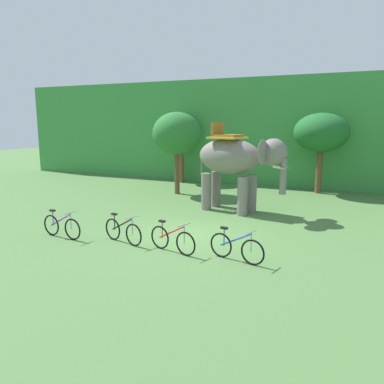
{
  "coord_description": "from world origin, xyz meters",
  "views": [
    {
      "loc": [
        5.08,
        -11.08,
        3.76
      ],
      "look_at": [
        -0.32,
        1.0,
        1.3
      ],
      "focal_mm": 35.07,
      "sensor_mm": 36.0,
      "label": 1
    }
  ],
  "objects_px": {
    "tree_far_left": "(182,133)",
    "tree_center_right": "(177,134)",
    "bike_black": "(123,231)",
    "bike_blue": "(236,247)",
    "bike_purple": "(62,226)",
    "tree_right": "(321,133)",
    "bike_red": "(172,239)",
    "elephant": "(236,160)"
  },
  "relations": [
    {
      "from": "tree_far_left",
      "to": "tree_center_right",
      "type": "distance_m",
      "value": 3.87
    },
    {
      "from": "bike_black",
      "to": "bike_blue",
      "type": "relative_size",
      "value": 0.99
    },
    {
      "from": "tree_far_left",
      "to": "bike_purple",
      "type": "height_order",
      "value": "tree_far_left"
    },
    {
      "from": "bike_purple",
      "to": "bike_blue",
      "type": "xyz_separation_m",
      "value": [
        5.92,
        0.3,
        0.0
      ]
    },
    {
      "from": "bike_purple",
      "to": "bike_blue",
      "type": "bearing_deg",
      "value": 2.94
    },
    {
      "from": "tree_right",
      "to": "bike_red",
      "type": "xyz_separation_m",
      "value": [
        -2.9,
        -11.63,
        -2.83
      ]
    },
    {
      "from": "tree_center_right",
      "to": "bike_black",
      "type": "height_order",
      "value": "tree_center_right"
    },
    {
      "from": "tree_center_right",
      "to": "tree_right",
      "type": "height_order",
      "value": "tree_center_right"
    },
    {
      "from": "tree_far_left",
      "to": "elephant",
      "type": "bearing_deg",
      "value": -48.62
    },
    {
      "from": "bike_blue",
      "to": "tree_right",
      "type": "bearing_deg",
      "value": 85.18
    },
    {
      "from": "bike_purple",
      "to": "tree_far_left",
      "type": "bearing_deg",
      "value": 96.71
    },
    {
      "from": "tree_right",
      "to": "bike_black",
      "type": "bearing_deg",
      "value": -112.36
    },
    {
      "from": "tree_far_left",
      "to": "bike_black",
      "type": "xyz_separation_m",
      "value": [
        3.6,
        -11.81,
        -2.74
      ]
    },
    {
      "from": "elephant",
      "to": "bike_blue",
      "type": "height_order",
      "value": "elephant"
    },
    {
      "from": "elephant",
      "to": "bike_purple",
      "type": "height_order",
      "value": "elephant"
    },
    {
      "from": "tree_far_left",
      "to": "bike_blue",
      "type": "relative_size",
      "value": 2.57
    },
    {
      "from": "elephant",
      "to": "bike_blue",
      "type": "distance_m",
      "value": 6.14
    },
    {
      "from": "bike_red",
      "to": "tree_center_right",
      "type": "bearing_deg",
      "value": 115.44
    },
    {
      "from": "bike_black",
      "to": "tree_right",
      "type": "bearing_deg",
      "value": 67.64
    },
    {
      "from": "bike_black",
      "to": "bike_blue",
      "type": "height_order",
      "value": "same"
    },
    {
      "from": "bike_purple",
      "to": "bike_black",
      "type": "relative_size",
      "value": 1.03
    },
    {
      "from": "tree_far_left",
      "to": "bike_black",
      "type": "height_order",
      "value": "tree_far_left"
    },
    {
      "from": "tree_center_right",
      "to": "bike_red",
      "type": "relative_size",
      "value": 2.58
    },
    {
      "from": "elephant",
      "to": "bike_red",
      "type": "height_order",
      "value": "elephant"
    },
    {
      "from": "tree_far_left",
      "to": "bike_purple",
      "type": "bearing_deg",
      "value": -83.29
    },
    {
      "from": "bike_purple",
      "to": "bike_red",
      "type": "height_order",
      "value": "same"
    },
    {
      "from": "elephant",
      "to": "bike_red",
      "type": "xyz_separation_m",
      "value": [
        -0.12,
        -5.66,
        -1.82
      ]
    },
    {
      "from": "tree_right",
      "to": "bike_red",
      "type": "distance_m",
      "value": 12.31
    },
    {
      "from": "tree_center_right",
      "to": "bike_blue",
      "type": "xyz_separation_m",
      "value": [
        5.9,
        -8.28,
        -2.79
      ]
    },
    {
      "from": "tree_right",
      "to": "elephant",
      "type": "bearing_deg",
      "value": -114.96
    },
    {
      "from": "elephant",
      "to": "bike_red",
      "type": "bearing_deg",
      "value": -91.26
    },
    {
      "from": "tree_center_right",
      "to": "tree_right",
      "type": "xyz_separation_m",
      "value": [
        6.88,
        3.27,
        0.04
      ]
    },
    {
      "from": "tree_right",
      "to": "bike_purple",
      "type": "xyz_separation_m",
      "value": [
        -6.89,
        -11.86,
        -2.83
      ]
    },
    {
      "from": "elephant",
      "to": "bike_purple",
      "type": "distance_m",
      "value": 7.41
    },
    {
      "from": "bike_red",
      "to": "bike_blue",
      "type": "height_order",
      "value": "same"
    },
    {
      "from": "tree_far_left",
      "to": "tree_right",
      "type": "relative_size",
      "value": 1.01
    },
    {
      "from": "elephant",
      "to": "bike_red",
      "type": "relative_size",
      "value": 2.54
    },
    {
      "from": "tree_center_right",
      "to": "bike_black",
      "type": "distance_m",
      "value": 8.94
    },
    {
      "from": "bike_purple",
      "to": "elephant",
      "type": "bearing_deg",
      "value": 55.07
    },
    {
      "from": "tree_center_right",
      "to": "bike_purple",
      "type": "bearing_deg",
      "value": -90.08
    },
    {
      "from": "tree_right",
      "to": "bike_blue",
      "type": "xyz_separation_m",
      "value": [
        -0.97,
        -11.55,
        -2.83
      ]
    },
    {
      "from": "tree_far_left",
      "to": "elephant",
      "type": "height_order",
      "value": "tree_far_left"
    }
  ]
}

